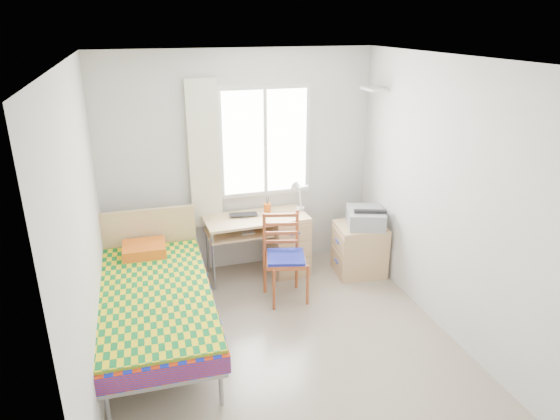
# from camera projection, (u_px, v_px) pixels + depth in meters

# --- Properties ---
(floor) EXTENTS (3.50, 3.50, 0.00)m
(floor) POSITION_uv_depth(u_px,v_px,m) (283.00, 344.00, 4.73)
(floor) COLOR #BCAD93
(floor) RESTS_ON ground
(ceiling) EXTENTS (3.50, 3.50, 0.00)m
(ceiling) POSITION_uv_depth(u_px,v_px,m) (284.00, 59.00, 3.80)
(ceiling) COLOR white
(ceiling) RESTS_ON wall_back
(wall_back) EXTENTS (3.20, 0.00, 3.20)m
(wall_back) POSITION_uv_depth(u_px,v_px,m) (240.00, 164.00, 5.83)
(wall_back) COLOR silver
(wall_back) RESTS_ON ground
(wall_left) EXTENTS (0.00, 3.50, 3.50)m
(wall_left) POSITION_uv_depth(u_px,v_px,m) (85.00, 239.00, 3.84)
(wall_left) COLOR silver
(wall_left) RESTS_ON ground
(wall_right) EXTENTS (0.00, 3.50, 3.50)m
(wall_right) POSITION_uv_depth(u_px,v_px,m) (446.00, 199.00, 4.69)
(wall_right) COLOR silver
(wall_right) RESTS_ON ground
(window) EXTENTS (1.10, 0.04, 1.30)m
(window) POSITION_uv_depth(u_px,v_px,m) (265.00, 142.00, 5.80)
(window) COLOR white
(window) RESTS_ON wall_back
(curtain) EXTENTS (0.35, 0.05, 1.70)m
(curtain) POSITION_uv_depth(u_px,v_px,m) (204.00, 156.00, 5.60)
(curtain) COLOR beige
(curtain) RESTS_ON wall_back
(floating_shelf) EXTENTS (0.20, 0.32, 0.03)m
(floating_shelf) POSITION_uv_depth(u_px,v_px,m) (374.00, 89.00, 5.61)
(floating_shelf) COLOR white
(floating_shelf) RESTS_ON wall_right
(bed) EXTENTS (1.07, 2.24, 0.96)m
(bed) POSITION_uv_depth(u_px,v_px,m) (154.00, 295.00, 4.67)
(bed) COLOR gray
(bed) RESTS_ON floor
(desk) EXTENTS (1.21, 0.60, 0.74)m
(desk) POSITION_uv_depth(u_px,v_px,m) (282.00, 240.00, 5.98)
(desk) COLOR tan
(desk) RESTS_ON floor
(chair) EXTENTS (0.51, 0.51, 0.97)m
(chair) POSITION_uv_depth(u_px,v_px,m) (285.00, 252.00, 5.37)
(chair) COLOR #A4451F
(chair) RESTS_ON floor
(cabinet) EXTENTS (0.61, 0.56, 0.61)m
(cabinet) POSITION_uv_depth(u_px,v_px,m) (359.00, 249.00, 5.98)
(cabinet) COLOR tan
(cabinet) RESTS_ON floor
(printer) EXTENTS (0.54, 0.58, 0.21)m
(printer) POSITION_uv_depth(u_px,v_px,m) (365.00, 217.00, 5.83)
(printer) COLOR #A4A8AC
(printer) RESTS_ON cabinet
(laptop) EXTENTS (0.35, 0.25, 0.03)m
(laptop) POSITION_uv_depth(u_px,v_px,m) (244.00, 216.00, 5.76)
(laptop) COLOR black
(laptop) RESTS_ON desk
(pen_cup) EXTENTS (0.09, 0.09, 0.10)m
(pen_cup) POSITION_uv_depth(u_px,v_px,m) (267.00, 208.00, 5.91)
(pen_cup) COLOR orange
(pen_cup) RESTS_ON desk
(task_lamp) EXTENTS (0.23, 0.32, 0.41)m
(task_lamp) POSITION_uv_depth(u_px,v_px,m) (298.00, 193.00, 5.79)
(task_lamp) COLOR white
(task_lamp) RESTS_ON desk
(book) EXTENTS (0.17, 0.22, 0.02)m
(book) POSITION_uv_depth(u_px,v_px,m) (241.00, 231.00, 5.76)
(book) COLOR gray
(book) RESTS_ON desk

